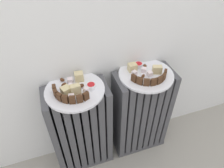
{
  "coord_description": "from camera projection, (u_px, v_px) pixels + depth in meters",
  "views": [
    {
      "loc": [
        -0.26,
        -0.47,
        1.29
      ],
      "look_at": [
        0.0,
        0.28,
        0.6
      ],
      "focal_mm": 33.06,
      "sensor_mm": 36.0,
      "label": 1
    }
  ],
  "objects": [
    {
      "name": "dark_cake_slice_right_1",
      "position": [
        140.0,
        81.0,
        1.01
      ],
      "size": [
        0.03,
        0.03,
        0.04
      ],
      "primitive_type": "cube",
      "rotation": [
        0.0,
        0.0,
        -0.81
      ],
      "color": "#472B19",
      "rests_on": "plate_right"
    },
    {
      "name": "medjool_date_left_2",
      "position": [
        62.0,
        80.0,
        1.04
      ],
      "size": [
        0.03,
        0.03,
        0.02
      ],
      "primitive_type": "ellipsoid",
      "rotation": [
        0.0,
        0.0,
        2.21
      ],
      "color": "#4C2814",
      "rests_on": "plate_left"
    },
    {
      "name": "marble_cake_slice_right_0",
      "position": [
        132.0,
        67.0,
        1.09
      ],
      "size": [
        0.04,
        0.04,
        0.04
      ],
      "primitive_type": "cube",
      "rotation": [
        0.0,
        0.0,
        -0.01
      ],
      "color": "beige",
      "rests_on": "plate_right"
    },
    {
      "name": "marble_cake_slice_left_0",
      "position": [
        79.0,
        77.0,
        1.03
      ],
      "size": [
        0.05,
        0.04,
        0.05
      ],
      "primitive_type": "cube",
      "rotation": [
        0.0,
        0.0,
        -0.1
      ],
      "color": "beige",
      "rests_on": "plate_left"
    },
    {
      "name": "turkish_delight_right_1",
      "position": [
        150.0,
        74.0,
        1.07
      ],
      "size": [
        0.03,
        0.03,
        0.02
      ],
      "primitive_type": "cube",
      "rotation": [
        0.0,
        0.0,
        0.15
      ],
      "color": "white",
      "rests_on": "plate_right"
    },
    {
      "name": "medjool_date_left_1",
      "position": [
        64.0,
        85.0,
        1.01
      ],
      "size": [
        0.03,
        0.03,
        0.02
      ],
      "primitive_type": "ellipsoid",
      "rotation": [
        0.0,
        0.0,
        0.5
      ],
      "color": "#4C2814",
      "rests_on": "plate_left"
    },
    {
      "name": "dark_cake_slice_right_6",
      "position": [
        165.0,
        73.0,
        1.06
      ],
      "size": [
        0.03,
        0.03,
        0.04
      ],
      "primitive_type": "cube",
      "rotation": [
        0.0,
        0.0,
        0.98
      ],
      "color": "#472B19",
      "rests_on": "plate_right"
    },
    {
      "name": "dark_cake_slice_left_5",
      "position": [
        80.0,
        99.0,
        0.92
      ],
      "size": [
        0.03,
        0.02,
        0.04
      ],
      "primitive_type": "cube",
      "rotation": [
        0.0,
        0.0,
        0.07
      ],
      "color": "#472B19",
      "rests_on": "plate_left"
    },
    {
      "name": "radiator_left",
      "position": [
        81.0,
        129.0,
        1.21
      ],
      "size": [
        0.34,
        0.18,
        0.61
      ],
      "color": "#47474C",
      "rests_on": "ground_plane"
    },
    {
      "name": "marble_cake_slice_left_1",
      "position": [
        76.0,
        90.0,
        0.96
      ],
      "size": [
        0.05,
        0.03,
        0.05
      ],
      "primitive_type": "cube",
      "rotation": [
        0.0,
        0.0,
        0.03
      ],
      "color": "beige",
      "rests_on": "plate_left"
    },
    {
      "name": "dark_cake_slice_right_5",
      "position": [
        163.0,
        77.0,
        1.03
      ],
      "size": [
        0.03,
        0.03,
        0.04
      ],
      "primitive_type": "cube",
      "rotation": [
        0.0,
        0.0,
        0.62
      ],
      "color": "#472B19",
      "rests_on": "plate_right"
    },
    {
      "name": "medjool_date_right_0",
      "position": [
        143.0,
        76.0,
        1.06
      ],
      "size": [
        0.03,
        0.03,
        0.02
      ],
      "primitive_type": "ellipsoid",
      "rotation": [
        0.0,
        0.0,
        0.68
      ],
      "color": "#4C2814",
      "rests_on": "plate_right"
    },
    {
      "name": "marble_cake_slice_right_1",
      "position": [
        157.0,
        70.0,
        1.08
      ],
      "size": [
        0.05,
        0.04,
        0.04
      ],
      "primitive_type": "cube",
      "rotation": [
        0.0,
        0.0,
        -0.34
      ],
      "color": "beige",
      "rests_on": "plate_right"
    },
    {
      "name": "dark_cake_slice_left_1",
      "position": [
        56.0,
        93.0,
        0.95
      ],
      "size": [
        0.02,
        0.03,
        0.04
      ],
      "primitive_type": "cube",
      "rotation": [
        0.0,
        0.0,
        -1.32
      ],
      "color": "#472B19",
      "rests_on": "plate_left"
    },
    {
      "name": "dark_cake_slice_right_2",
      "position": [
        147.0,
        82.0,
        1.0
      ],
      "size": [
        0.03,
        0.03,
        0.04
      ],
      "primitive_type": "cube",
      "rotation": [
        0.0,
        0.0,
        -0.45
      ],
      "color": "#472B19",
      "rests_on": "plate_right"
    },
    {
      "name": "plate_right",
      "position": [
        146.0,
        74.0,
        1.09
      ],
      "size": [
        0.29,
        0.29,
        0.01
      ],
      "primitive_type": "cylinder",
      "color": "white",
      "rests_on": "radiator_right"
    },
    {
      "name": "dark_cake_slice_right_0",
      "position": [
        134.0,
        78.0,
        1.03
      ],
      "size": [
        0.02,
        0.03,
        0.04
      ],
      "primitive_type": "cube",
      "rotation": [
        0.0,
        0.0,
        -1.16
      ],
      "color": "#472B19",
      "rests_on": "plate_right"
    },
    {
      "name": "jam_bowl_right",
      "position": [
        138.0,
        65.0,
        1.13
      ],
      "size": [
        0.05,
        0.05,
        0.02
      ],
      "color": "white",
      "rests_on": "plate_right"
    },
    {
      "name": "plate_left",
      "position": [
        75.0,
        90.0,
        1.0
      ],
      "size": [
        0.29,
        0.29,
        0.01
      ],
      "primitive_type": "cylinder",
      "color": "white",
      "rests_on": "radiator_left"
    },
    {
      "name": "turkish_delight_right_0",
      "position": [
        144.0,
        70.0,
        1.09
      ],
      "size": [
        0.03,
        0.03,
        0.03
      ],
      "primitive_type": "cube",
      "rotation": [
        0.0,
        0.0,
        1.03
      ],
      "color": "white",
      "rests_on": "plate_right"
    },
    {
      "name": "dark_cake_slice_right_3",
      "position": [
        154.0,
        82.0,
        1.01
      ],
      "size": [
        0.03,
        0.02,
        0.04
      ],
      "primitive_type": "cube",
      "rotation": [
        0.0,
        0.0,
        -0.09
      ],
      "color": "#472B19",
      "rests_on": "plate_right"
    },
    {
      "name": "jam_bowl_left",
      "position": [
        91.0,
        86.0,
        0.99
      ],
      "size": [
        0.04,
        0.04,
        0.02
      ],
      "color": "white",
      "rests_on": "plate_left"
    },
    {
      "name": "dark_cake_slice_left_0",
      "position": [
        54.0,
        89.0,
        0.97
      ],
      "size": [
        0.02,
        0.03,
        0.04
      ],
      "primitive_type": "cube",
      "rotation": [
        0.0,
        0.0,
        -1.67
      ],
      "color": "#472B19",
      "rests_on": "plate_left"
    },
    {
      "name": "radiator_right",
      "position": [
        141.0,
        113.0,
        1.3
      ],
      "size": [
        0.34,
        0.18,
        0.61
      ],
      "color": "#47474C",
      "rests_on": "ground_plane"
    },
    {
      "name": "turkish_delight_right_2",
      "position": [
        134.0,
        73.0,
        1.08
      ],
      "size": [
        0.03,
        0.03,
        0.02
      ],
      "primitive_type": "cube",
      "rotation": [
        0.0,
        0.0,
        0.33
      ],
      "color": "white",
      "rests_on": "plate_right"
    },
    {
      "name": "turkish_delight_left_2",
      "position": [
        70.0,
        86.0,
        1.0
      ],
      "size": [
        0.03,
        0.03,
        0.02
      ],
      "primitive_type": "cube",
      "rotation": [
        0.0,
        0.0,
        0.55
      ],
      "color": "white",
      "rests_on": "plate_left"
    },
    {
      "name": "medjool_date_left_0",
      "position": [
        81.0,
        86.0,
        1.0
      ],
      "size": [
        0.03,
        0.03,
        0.02
      ],
      "primitive_type": "ellipsoid",
      "rotation": [
        0.0,
        0.0,
        0.47
      ],
      "color": "#4C2814",
      "rests_on": "plate_left"
    },
    {
      "name": "turkish_delight_left_3",
      "position": [
        70.0,
        80.0,
        1.03
      ],
      "size": [
        0.03,
        0.03,
        0.03
      ],
      "primitive_type": "cube",
      "rotation": [
        0.0,
        0.0,
        1.4
      ],
      "color": "white",
      "rests_on": "plate_left"
    },
    {
      "name": "marble_cake_slice_left_2",
      "position": [
        66.0,
        91.0,
        0.96
      ],
      "size": [
        0.05,
        0.05,
        0.04
      ],
      "primitive_type": "cube",
      "rotation": [
        0.0,
        0.0,
        0.39
      ],
      "color": "beige",
      "rests_on": "plate_left"
    },
    {
      "name": "dark_cake_slice_left_2",
      "position": [
        60.0,
        97.0,
        0.93
      ],
      "size": [
        0.03,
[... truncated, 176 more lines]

